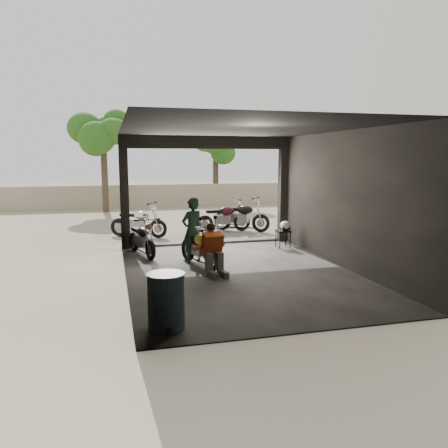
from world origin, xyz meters
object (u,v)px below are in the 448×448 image
stool (283,233)px  helmet (285,226)px  sign_post (307,181)px  outside_bike_a (138,220)px  outside_bike_b (223,215)px  rider (192,231)px  mechanic (214,251)px  oil_drum (166,302)px  left_bike (142,236)px  outside_bike_c (241,214)px  main_bike (199,245)px

stool → helmet: helmet is taller
sign_post → stool: bearing=-114.9°
outside_bike_a → outside_bike_b: bearing=-56.0°
helmet → sign_post: (1.63, 2.12, 1.14)m
helmet → sign_post: bearing=48.5°
rider → mechanic: size_ratio=1.45×
helmet → oil_drum: size_ratio=0.35×
outside_bike_b → helmet: 3.29m
left_bike → rider: 1.65m
outside_bike_c → oil_drum: outside_bike_c is taller
sign_post → outside_bike_b: bearing=172.7°
stool → sign_post: 3.02m
outside_bike_c → sign_post: (1.99, -1.03, 1.19)m
outside_bike_a → mechanic: 5.44m
outside_bike_b → mechanic: size_ratio=1.54×
outside_bike_a → helmet: (3.97, -2.83, 0.08)m
outside_bike_c → sign_post: sign_post is taller
oil_drum → helmet: bearing=52.0°
left_bike → helmet: 4.06m
main_bike → oil_drum: size_ratio=1.82×
outside_bike_c → mechanic: 6.06m
outside_bike_a → outside_bike_c: bearing=-56.8°
oil_drum → outside_bike_c: bearing=66.1°
helmet → outside_bike_c: bearing=92.6°
outside_bike_c → oil_drum: 9.12m
main_bike → outside_bike_c: (2.44, 4.61, 0.09)m
outside_bike_b → sign_post: sign_post is taller
left_bike → stool: 4.00m
main_bike → left_bike: main_bike is taller
main_bike → sign_post: (4.43, 3.58, 1.28)m
outside_bike_a → rider: size_ratio=1.06×
outside_bike_c → oil_drum: (-3.70, -8.33, -0.18)m
rider → stool: (2.84, 1.11, -0.37)m
stool → sign_post: size_ratio=0.20×
stool → outside_bike_b: bearing=107.1°
outside_bike_b → stool: (0.96, -3.13, -0.14)m
rider → mechanic: 1.39m
stool → helmet: (0.05, -0.01, 0.21)m
left_bike → sign_post: 6.19m
main_bike → stool: bearing=10.5°
outside_bike_b → mechanic: (-1.65, -5.59, -0.02)m
left_bike → outside_bike_c: outside_bike_c is taller
outside_bike_b → left_bike: bearing=132.0°
rider → stool: size_ratio=3.13×
left_bike → mechanic: mechanic is taller
outside_bike_b → oil_drum: 8.86m
outside_bike_c → stool: size_ratio=3.48×
main_bike → left_bike: bearing=112.5°
rider → outside_bike_b: bearing=-138.2°
main_bike → mechanic: bearing=-99.9°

